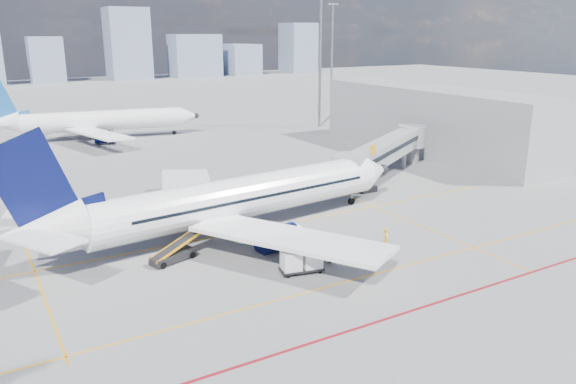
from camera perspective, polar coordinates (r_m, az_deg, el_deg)
name	(u,v)px	position (r m, az deg, el deg)	size (l,w,h in m)	color
ground	(302,256)	(47.78, 1.48, -6.52)	(420.00, 420.00, 0.00)	gray
apron_markings	(322,274)	(44.48, 3.52, -8.31)	(90.00, 35.12, 0.01)	orange
jet_bridge	(389,149)	(73.24, 10.21, 4.28)	(23.55, 15.78, 6.30)	#989AA0
terminal_block	(433,120)	(90.62, 14.51, 7.05)	(10.00, 42.00, 10.00)	#989AA0
floodlight_mast_ne	(320,57)	(111.06, 3.28, 13.54)	(3.20, 0.61, 25.45)	gray
floodlight_mast_far	(332,50)	(155.15, 4.49, 14.21)	(3.20, 0.61, 25.45)	gray
distant_skyline	(32,57)	(229.04, -24.58, 12.36)	(249.12, 15.77, 27.31)	gray
main_aircraft	(230,201)	(52.22, -5.96, -0.87)	(40.59, 35.31, 11.87)	white
second_aircraft	(95,121)	(104.17, -19.03, 6.81)	(35.87, 31.04, 10.69)	white
baggage_tug	(330,252)	(47.05, 4.26, -6.07)	(2.19, 1.72, 1.35)	white
cargo_dolly	(301,260)	(44.29, 1.38, -6.97)	(3.62, 2.19, 1.85)	black
belt_loader	(174,254)	(47.53, -11.47, -6.21)	(5.63, 2.87, 2.27)	black
ramp_worker	(386,239)	(49.40, 9.92, -4.75)	(0.72, 0.48, 1.99)	yellow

